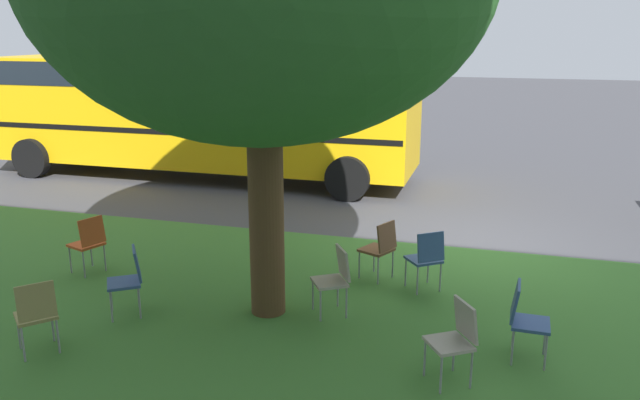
{
  "coord_description": "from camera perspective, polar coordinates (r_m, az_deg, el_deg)",
  "views": [
    {
      "loc": [
        -0.46,
        10.5,
        3.54
      ],
      "look_at": [
        2.07,
        1.74,
        1.08
      ],
      "focal_mm": 35.55,
      "sensor_mm": 36.0,
      "label": 1
    }
  ],
  "objects": [
    {
      "name": "chair_0",
      "position": [
        6.75,
        12.1,
        -11.85
      ],
      "size": [
        0.58,
        0.57,
        0.88
      ],
      "color": "#ADA393",
      "rests_on": "ground"
    },
    {
      "name": "grass_verge",
      "position": [
        8.12,
        11.45,
        -11.02
      ],
      "size": [
        48.0,
        6.0,
        0.01
      ],
      "primitive_type": "cube",
      "color": "#3D752D",
      "rests_on": "ground"
    },
    {
      "name": "chair_5",
      "position": [
        9.21,
        5.47,
        -4.12
      ],
      "size": [
        0.56,
        0.55,
        0.88
      ],
      "color": "brown",
      "rests_on": "ground"
    },
    {
      "name": "chair_3",
      "position": [
        10.0,
        -20.1,
        -3.43
      ],
      "size": [
        0.54,
        0.53,
        0.88
      ],
      "color": "#C64C1E",
      "rests_on": "ground"
    },
    {
      "name": "chair_6",
      "position": [
        8.09,
        1.35,
        -6.81
      ],
      "size": [
        0.58,
        0.57,
        0.88
      ],
      "color": "#ADA393",
      "rests_on": "ground"
    },
    {
      "name": "school_bus",
      "position": [
        15.77,
        -10.74,
        8.36
      ],
      "size": [
        10.4,
        2.8,
        2.88
      ],
      "color": "yellow",
      "rests_on": "ground"
    },
    {
      "name": "chair_4",
      "position": [
        8.42,
        -16.8,
        -6.59
      ],
      "size": [
        0.58,
        0.58,
        0.88
      ],
      "color": "#335184",
      "rests_on": "ground"
    },
    {
      "name": "ground",
      "position": [
        11.09,
        12.9,
        -3.9
      ],
      "size": [
        80.0,
        80.0,
        0.0
      ],
      "primitive_type": "plane",
      "color": "#424247"
    },
    {
      "name": "chair_1",
      "position": [
        7.36,
        17.92,
        -9.91
      ],
      "size": [
        0.43,
        0.43,
        0.88
      ],
      "color": "#335184",
      "rests_on": "ground"
    },
    {
      "name": "chair_2",
      "position": [
        7.78,
        -24.18,
        -9.15
      ],
      "size": [
        0.59,
        0.59,
        0.88
      ],
      "color": "olive",
      "rests_on": "ground"
    },
    {
      "name": "chair_7",
      "position": [
        8.89,
        9.55,
        -4.98
      ],
      "size": [
        0.58,
        0.58,
        0.88
      ],
      "color": "#335184",
      "rests_on": "ground"
    }
  ]
}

